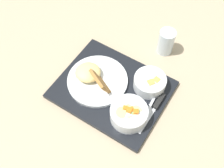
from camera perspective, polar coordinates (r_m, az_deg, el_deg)
The scene contains 8 objects.
ground_plane at distance 1.02m, azimuth -0.00°, elevation -1.36°, with size 4.00×4.00×0.00m, color tan.
serving_tray at distance 1.01m, azimuth -0.00°, elevation -1.14°, with size 0.40×0.33×0.02m.
bowl_salad at distance 0.93m, azimuth 3.46°, elevation -5.96°, with size 0.13×0.13×0.06m.
bowl_soup at distance 1.00m, azimuth 7.70°, elevation 0.40°, with size 0.11×0.11×0.05m.
plate_main at distance 1.01m, azimuth -3.40°, elevation 1.29°, with size 0.22×0.22×0.08m.
knife at distance 0.98m, azimuth 9.13°, elevation -4.12°, with size 0.03×0.17×0.02m.
spoon at distance 0.98m, azimuth 7.78°, elevation -4.35°, with size 0.03×0.15×0.01m.
glass_water at distance 1.11m, azimuth 10.86°, elevation 8.23°, with size 0.06×0.06×0.10m.
Camera 1 is at (-0.25, 0.46, 0.88)m, focal length 45.00 mm.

